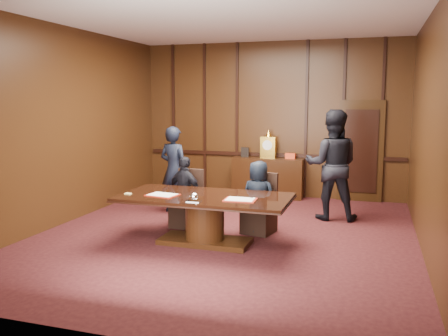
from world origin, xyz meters
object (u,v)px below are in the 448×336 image
at_px(sideboard, 268,176).
at_px(witness_right, 332,165).
at_px(conference_table, 205,211).
at_px(signatory_right, 258,197).
at_px(signatory_left, 185,192).
at_px(witness_left, 174,170).

height_order(sideboard, witness_right, witness_right).
height_order(conference_table, signatory_right, signatory_right).
bearing_deg(sideboard, signatory_left, -105.43).
relative_size(sideboard, witness_left, 0.94).
bearing_deg(witness_right, signatory_left, 24.70).
xyz_separation_m(sideboard, signatory_left, (-0.82, -2.96, 0.13)).
height_order(sideboard, signatory_left, sideboard).
xyz_separation_m(conference_table, witness_left, (-1.28, 1.78, 0.34)).
xyz_separation_m(sideboard, witness_left, (-1.45, -1.98, 0.36)).
xyz_separation_m(sideboard, signatory_right, (0.48, -2.96, 0.13)).
bearing_deg(signatory_left, sideboard, -85.87).
bearing_deg(witness_left, signatory_right, 165.35).
xyz_separation_m(conference_table, signatory_right, (0.65, 0.80, 0.10)).
distance_m(conference_table, witness_left, 2.22).
relative_size(signatory_left, witness_left, 0.73).
height_order(signatory_right, witness_right, witness_right).
distance_m(sideboard, witness_right, 2.28).
height_order(signatory_left, witness_left, witness_left).
distance_m(conference_table, witness_right, 2.80).
height_order(sideboard, signatory_right, sideboard).
bearing_deg(signatory_left, witness_right, -130.45).
xyz_separation_m(signatory_left, witness_right, (2.36, 1.36, 0.40)).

